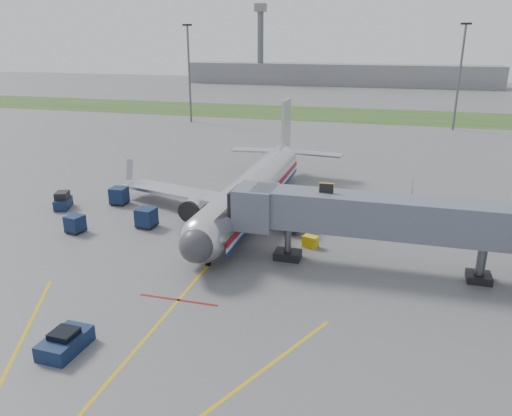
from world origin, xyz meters
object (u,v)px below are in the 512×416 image
(airliner, at_px, (253,190))
(pushback_tug, at_px, (65,342))
(baggage_tug, at_px, (63,201))
(ramp_worker, at_px, (81,224))
(belt_loader, at_px, (220,217))

(airliner, height_order, pushback_tug, airliner)
(airliner, xyz_separation_m, baggage_tug, (-20.46, -4.01, -1.82))
(airliner, distance_m, ramp_worker, 17.38)
(baggage_tug, bearing_deg, ramp_worker, -42.59)
(pushback_tug, bearing_deg, airliner, 81.45)
(belt_loader, height_order, ramp_worker, belt_loader)
(ramp_worker, bearing_deg, belt_loader, -15.43)
(belt_loader, bearing_deg, pushback_tug, -93.73)
(baggage_tug, height_order, belt_loader, belt_loader)
(baggage_tug, relative_size, belt_loader, 0.67)
(ramp_worker, bearing_deg, baggage_tug, 94.34)
(airliner, distance_m, baggage_tug, 20.93)
(airliner, height_order, baggage_tug, airliner)
(baggage_tug, height_order, ramp_worker, baggage_tug)
(airliner, xyz_separation_m, ramp_worker, (-14.38, -9.60, -1.81))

